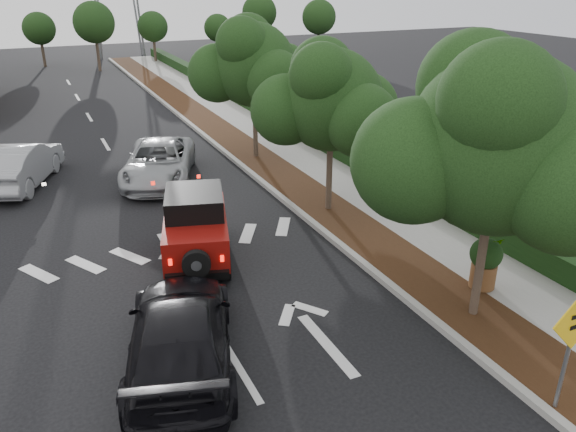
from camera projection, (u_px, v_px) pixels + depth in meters
ground at (240, 370)px, 11.37m from camera, size 120.00×120.00×0.00m
curb at (243, 166)px, 23.10m from camera, size 0.20×70.00×0.15m
planting_strip at (265, 164)px, 23.49m from camera, size 1.80×70.00×0.12m
sidewalk at (305, 158)px, 24.23m from camera, size 2.00×70.00×0.12m
hedge at (334, 146)px, 24.64m from camera, size 0.80×70.00×0.80m
transmission_tower at (123, 57)px, 53.60m from camera, size 7.00×4.00×28.00m
street_tree_near at (472, 317)px, 13.13m from camera, size 3.80×3.80×5.92m
street_tree_mid at (328, 211)px, 18.94m from camera, size 3.20×3.20×5.32m
street_tree_far at (256, 158)px, 24.35m from camera, size 3.40×3.40×5.62m
red_jeep at (196, 225)px, 15.52m from camera, size 2.56×3.95×1.94m
silver_suv_ahead at (159, 162)px, 21.52m from camera, size 4.12×5.82×1.47m
black_suv_oncoming at (181, 334)px, 11.24m from camera, size 3.42×5.48×1.48m
silver_sedan_oncoming at (20, 164)px, 20.98m from camera, size 3.42×5.22×1.63m
speed_hump_sign at (573, 335)px, 9.60m from camera, size 1.15×0.10×2.45m
terracotta_planter at (486, 258)px, 13.82m from camera, size 0.79×0.79×1.38m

